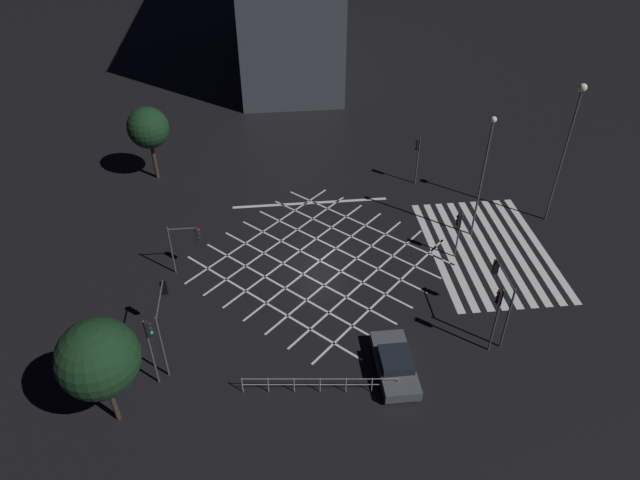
% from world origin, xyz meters
% --- Properties ---
extents(ground_plane, '(200.00, 200.00, 0.00)m').
position_xyz_m(ground_plane, '(0.00, 0.00, 0.00)').
color(ground_plane, black).
extents(road_markings, '(17.51, 24.02, 0.01)m').
position_xyz_m(road_markings, '(0.29, -7.14, 0.00)').
color(road_markings, silver).
rests_on(road_markings, ground_plane).
extents(traffic_light_median_south, '(0.36, 0.39, 3.42)m').
position_xyz_m(traffic_light_median_south, '(-0.47, -8.87, 2.45)').
color(traffic_light_median_south, '#424244').
rests_on(traffic_light_median_south, ground_plane).
extents(traffic_light_nw_cross, '(0.36, 0.39, 4.42)m').
position_xyz_m(traffic_light_nw_cross, '(-9.01, 9.31, 3.14)').
color(traffic_light_nw_cross, '#424244').
rests_on(traffic_light_nw_cross, ground_plane).
extents(traffic_light_sw_cross, '(0.36, 0.39, 4.44)m').
position_xyz_m(traffic_light_sw_cross, '(-8.70, -8.30, 3.16)').
color(traffic_light_sw_cross, '#424244').
rests_on(traffic_light_sw_cross, ground_plane).
extents(traffic_light_sw_main, '(2.82, 0.36, 4.23)m').
position_xyz_m(traffic_light_sw_main, '(-7.10, -9.12, 3.13)').
color(traffic_light_sw_main, '#424244').
rests_on(traffic_light_sw_main, ground_plane).
extents(traffic_light_se_cross, '(0.36, 0.39, 3.90)m').
position_xyz_m(traffic_light_se_cross, '(8.93, -8.49, 2.79)').
color(traffic_light_se_cross, '#424244').
rests_on(traffic_light_se_cross, ground_plane).
extents(traffic_light_median_north, '(0.36, 1.97, 3.55)m').
position_xyz_m(traffic_light_median_north, '(-0.18, 8.33, 2.58)').
color(traffic_light_median_north, '#424244').
rests_on(traffic_light_median_north, ground_plane).
extents(traffic_light_nw_main, '(3.17, 0.36, 4.20)m').
position_xyz_m(traffic_light_nw_main, '(-6.99, 8.92, 3.12)').
color(traffic_light_nw_main, '#424244').
rests_on(traffic_light_nw_main, ground_plane).
extents(street_lamp_east, '(0.41, 0.41, 8.88)m').
position_xyz_m(street_lamp_east, '(1.83, -10.85, 5.57)').
color(street_lamp_east, '#424244').
rests_on(street_lamp_east, ground_plane).
extents(street_lamp_west, '(0.54, 0.54, 10.24)m').
position_xyz_m(street_lamp_west, '(3.03, -16.77, 7.17)').
color(street_lamp_west, '#424244').
rests_on(street_lamp_west, ground_plane).
extents(street_tree_near, '(3.73, 3.73, 6.20)m').
position_xyz_m(street_tree_near, '(-11.08, 11.08, 4.33)').
color(street_tree_near, '#38281C').
rests_on(street_tree_near, ground_plane).
extents(street_tree_far, '(3.18, 3.18, 5.97)m').
position_xyz_m(street_tree_far, '(12.07, 11.92, 4.35)').
color(street_tree_far, '#38281C').
rests_on(street_tree_far, ground_plane).
extents(waiting_car, '(4.44, 1.86, 1.25)m').
position_xyz_m(waiting_car, '(-9.63, -2.92, 0.60)').
color(waiting_car, '#474C51').
rests_on(waiting_car, ground_plane).
extents(pedestrian_railing, '(0.89, 7.87, 1.05)m').
position_xyz_m(pedestrian_railing, '(-10.54, 1.13, 0.67)').
color(pedestrian_railing, '#9EA0A5').
rests_on(pedestrian_railing, ground_plane).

